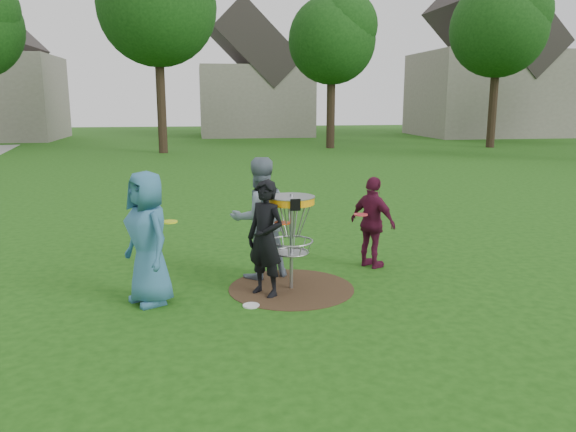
{
  "coord_description": "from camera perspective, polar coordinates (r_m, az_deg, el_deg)",
  "views": [
    {
      "loc": [
        -1.25,
        -7.56,
        2.66
      ],
      "look_at": [
        0.0,
        0.3,
        1.0
      ],
      "focal_mm": 35.0,
      "sensor_mm": 36.0,
      "label": 1
    }
  ],
  "objects": [
    {
      "name": "ground",
      "position": [
        8.11,
        0.34,
        -7.36
      ],
      "size": [
        100.0,
        100.0,
        0.0
      ],
      "primitive_type": "plane",
      "color": "#19470F",
      "rests_on": "ground"
    },
    {
      "name": "dirt_patch",
      "position": [
        8.11,
        0.34,
        -7.34
      ],
      "size": [
        1.8,
        1.8,
        0.01
      ],
      "primitive_type": "cylinder",
      "color": "#47331E",
      "rests_on": "ground"
    },
    {
      "name": "player_blue",
      "position": [
        7.55,
        -14.04,
        -2.19
      ],
      "size": [
        0.93,
        1.03,
        1.77
      ],
      "primitive_type": "imported",
      "rotation": [
        0.0,
        0.0,
        -1.02
      ],
      "color": "#33698C",
      "rests_on": "ground"
    },
    {
      "name": "player_black",
      "position": [
        7.64,
        -2.3,
        -2.3
      ],
      "size": [
        0.68,
        0.69,
        1.6
      ],
      "primitive_type": "imported",
      "rotation": [
        0.0,
        0.0,
        -0.83
      ],
      "color": "black",
      "rests_on": "ground"
    },
    {
      "name": "player_grey",
      "position": [
        8.42,
        -2.96,
        -0.21
      ],
      "size": [
        1.05,
        0.91,
        1.83
      ],
      "primitive_type": "imported",
      "rotation": [
        0.0,
        0.0,
        3.42
      ],
      "color": "slate",
      "rests_on": "ground"
    },
    {
      "name": "player_maroon",
      "position": [
        9.03,
        8.6,
        -0.66
      ],
      "size": [
        0.77,
        0.92,
        1.47
      ],
      "primitive_type": "imported",
      "rotation": [
        0.0,
        0.0,
        2.16
      ],
      "color": "#5A1431",
      "rests_on": "ground"
    },
    {
      "name": "disc_on_grass",
      "position": [
        7.46,
        -3.76,
        -9.06
      ],
      "size": [
        0.22,
        0.22,
        0.02
      ],
      "primitive_type": "cylinder",
      "color": "silver",
      "rests_on": "ground"
    },
    {
      "name": "disc_golf_basket",
      "position": [
        7.83,
        0.35,
        -0.3
      ],
      "size": [
        0.66,
        0.67,
        1.38
      ],
      "color": "#9EA0A5",
      "rests_on": "ground"
    },
    {
      "name": "held_discs",
      "position": [
        8.0,
        -1.36,
        -0.04
      ],
      "size": [
        3.1,
        1.14,
        0.24
      ],
      "color": "yellow",
      "rests_on": "ground"
    },
    {
      "name": "tree_row",
      "position": [
        28.5,
        -5.9,
        18.87
      ],
      "size": [
        51.2,
        17.42,
        9.9
      ],
      "color": "#38281C",
      "rests_on": "ground"
    },
    {
      "name": "house_row",
      "position": [
        41.1,
        -0.64,
        13.85
      ],
      "size": [
        44.5,
        10.65,
        11.62
      ],
      "color": "gray",
      "rests_on": "ground"
    }
  ]
}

